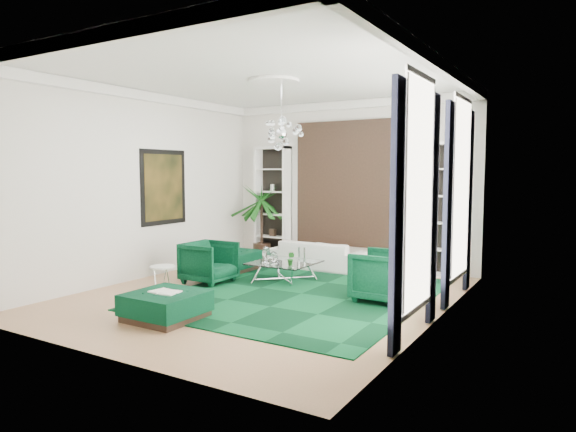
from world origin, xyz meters
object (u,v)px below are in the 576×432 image
Objects in this scene: ottoman_front at (166,306)px; ottoman_side at (234,261)px; armchair_left at (209,262)px; sofa at (319,255)px; palm at (262,211)px; coffee_table at (284,272)px; armchair_right at (383,276)px; side_table at (163,279)px.

ottoman_side is at bearing 111.85° from ottoman_front.
ottoman_side is at bearing 16.11° from armchair_left.
sofa is 0.90× the size of palm.
coffee_table is 2.96m from palm.
armchair_right reaches higher than ottoman_side.
sofa is at bearing -26.31° from armchair_left.
armchair_right is at bearing 19.45° from side_table.
armchair_right is 2.08× the size of side_table.
sofa is at bearing 92.00° from coffee_table.
sofa reaches higher than side_table.
coffee_table and ottoman_front have the same top height.
palm reaches higher than coffee_table.
armchair_left is at bearing -73.89° from ottoman_side.
sofa is 4.69× the size of side_table.
side_table is (-0.33, -0.94, -0.19)m from armchair_left.
armchair_right is at bearing -30.86° from palm.
palm is (-1.72, 5.13, 1.00)m from ottoman_front.
side_table is at bearing -131.84° from coffee_table.
ottoman_side is 0.95× the size of ottoman_front.
palm is (-0.29, 1.54, 0.98)m from ottoman_side.
armchair_left reaches higher than ottoman_front.
coffee_table is 1.16× the size of ottoman_front.
ottoman_front is at bearing -41.66° from armchair_right.
armchair_left is at bearing 114.92° from ottoman_front.
sofa reaches higher than ottoman_side.
armchair_left is at bearing -76.91° from palm.
ottoman_side is 2.24m from side_table.
palm is (-4.10, 2.45, 0.76)m from armchair_right.
ottoman_front is at bearing -93.29° from coffee_table.
sofa is at bearing 88.51° from ottoman_front.
palm is at bearing 100.49° from ottoman_side.
ottoman_side reaches higher than ottoman_front.
armchair_left is 1.36m from ottoman_side.
sofa is at bearing -131.66° from armchair_right.
side_table is 0.19× the size of palm.
armchair_right is 0.94× the size of ottoman_front.
sofa is 4.69m from ottoman_front.
coffee_table is at bearing -57.00° from armchair_left.
ottoman_side is at bearing 163.14° from coffee_table.
armchair_right is at bearing 48.34° from ottoman_front.
armchair_left is 3.02m from palm.
ottoman_front is at bearing -68.15° from ottoman_side.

